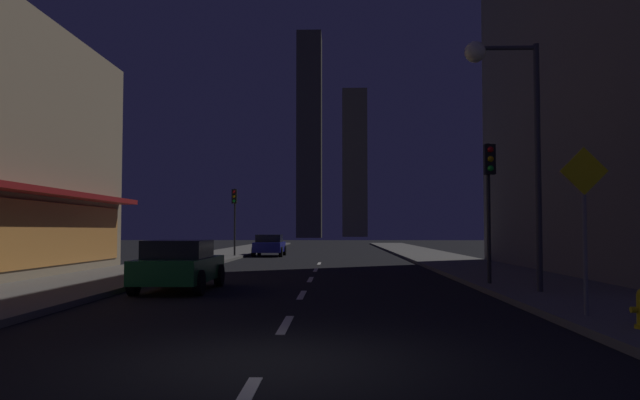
# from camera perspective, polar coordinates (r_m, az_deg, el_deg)

# --- Properties ---
(ground_plane) EXTENTS (78.00, 136.00, 0.10)m
(ground_plane) POSITION_cam_1_polar(r_m,az_deg,el_deg) (40.26, 0.27, -5.35)
(ground_plane) COLOR black
(sidewalk_right) EXTENTS (4.00, 76.00, 0.15)m
(sidewalk_right) POSITION_cam_1_polar(r_m,az_deg,el_deg) (40.70, 10.21, -5.10)
(sidewalk_right) COLOR #605E59
(sidewalk_right) RESTS_ON ground
(sidewalk_left) EXTENTS (4.00, 76.00, 0.15)m
(sidewalk_left) POSITION_cam_1_polar(r_m,az_deg,el_deg) (41.02, -9.59, -5.08)
(sidewalk_left) COLOR #605E59
(sidewalk_left) RESTS_ON ground
(lane_marking_center) EXTENTS (0.16, 28.20, 0.01)m
(lane_marking_center) POSITION_cam_1_polar(r_m,az_deg,el_deg) (19.31, -1.23, -7.94)
(lane_marking_center) COLOR silver
(lane_marking_center) RESTS_ON ground
(skyscraper_distant_tall) EXTENTS (5.72, 8.54, 48.05)m
(skyscraper_distant_tall) POSITION_cam_1_polar(r_m,az_deg,el_deg) (146.57, -0.98, 5.94)
(skyscraper_distant_tall) COLOR #524E3E
(skyscraper_distant_tall) RESTS_ON ground
(skyscraper_distant_mid) EXTENTS (6.61, 7.31, 39.66)m
(skyscraper_distant_mid) POSITION_cam_1_polar(r_m,az_deg,el_deg) (167.76, 3.20, 3.39)
(skyscraper_distant_mid) COLOR #65604B
(skyscraper_distant_mid) RESTS_ON ground
(car_parked_near) EXTENTS (1.98, 4.24, 1.45)m
(car_parked_near) POSITION_cam_1_polar(r_m,az_deg,el_deg) (18.35, -12.82, -5.84)
(car_parked_near) COLOR #1E722D
(car_parked_near) RESTS_ON ground
(car_parked_far) EXTENTS (1.98, 4.24, 1.45)m
(car_parked_far) POSITION_cam_1_polar(r_m,az_deg,el_deg) (41.62, -4.67, -4.16)
(car_parked_far) COLOR navy
(car_parked_far) RESTS_ON ground
(fire_hydrant_far_left) EXTENTS (0.42, 0.30, 0.65)m
(fire_hydrant_far_left) POSITION_cam_1_polar(r_m,az_deg,el_deg) (27.80, -12.71, -5.38)
(fire_hydrant_far_left) COLOR gold
(fire_hydrant_far_left) RESTS_ON sidewalk_left
(traffic_light_near_right) EXTENTS (0.32, 0.48, 4.20)m
(traffic_light_near_right) POSITION_cam_1_polar(r_m,az_deg,el_deg) (19.18, 15.33, 1.65)
(traffic_light_near_right) COLOR #2D2D2D
(traffic_light_near_right) RESTS_ON sidewalk_right
(traffic_light_far_left) EXTENTS (0.32, 0.48, 4.20)m
(traffic_light_far_left) POSITION_cam_1_polar(r_m,az_deg,el_deg) (39.08, -7.88, -0.64)
(traffic_light_far_left) COLOR #2D2D2D
(traffic_light_far_left) RESTS_ON sidewalk_left
(street_lamp_right) EXTENTS (1.96, 0.56, 6.58)m
(street_lamp_right) POSITION_cam_1_polar(r_m,az_deg,el_deg) (17.16, 16.71, 8.51)
(street_lamp_right) COLOR #38383D
(street_lamp_right) RESTS_ON sidewalk_right
(pedestrian_crossing_sign) EXTENTS (0.91, 0.08, 3.15)m
(pedestrian_crossing_sign) POSITION_cam_1_polar(r_m,az_deg,el_deg) (12.63, 23.19, -1.30)
(pedestrian_crossing_sign) COLOR slate
(pedestrian_crossing_sign) RESTS_ON sidewalk_right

